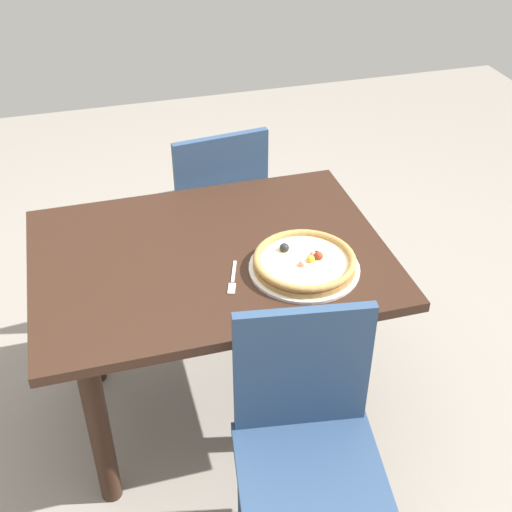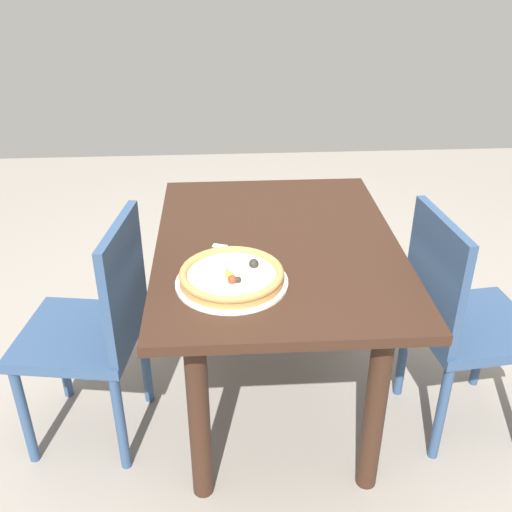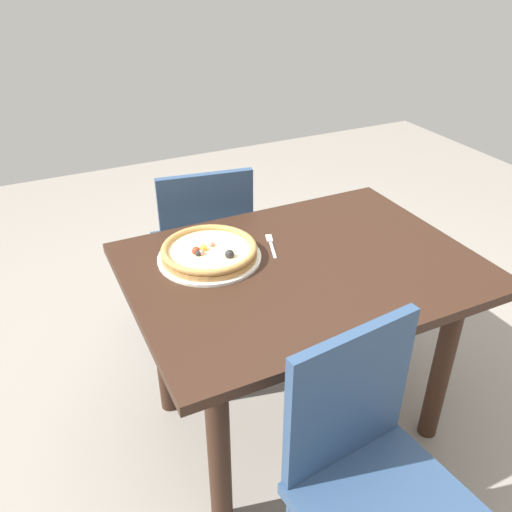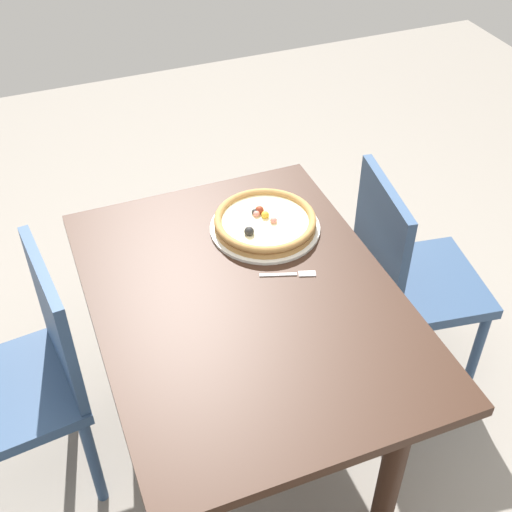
% 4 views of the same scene
% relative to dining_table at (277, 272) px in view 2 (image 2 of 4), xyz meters
% --- Properties ---
extents(ground_plane, '(6.00, 6.00, 0.00)m').
position_rel_dining_table_xyz_m(ground_plane, '(0.00, 0.00, -0.61)').
color(ground_plane, gray).
extents(dining_table, '(1.14, 0.85, 0.73)m').
position_rel_dining_table_xyz_m(dining_table, '(0.00, 0.00, 0.00)').
color(dining_table, '#331E14').
rests_on(dining_table, ground).
extents(chair_near, '(0.44, 0.44, 0.88)m').
position_rel_dining_table_xyz_m(chair_near, '(-0.15, -0.64, -0.12)').
color(chair_near, navy).
rests_on(chair_near, ground).
extents(chair_far, '(0.46, 0.46, 0.88)m').
position_rel_dining_table_xyz_m(chair_far, '(-0.13, 0.64, -0.12)').
color(chair_far, navy).
rests_on(chair_far, ground).
extents(plate, '(0.35, 0.35, 0.01)m').
position_rel_dining_table_xyz_m(plate, '(-0.27, 0.17, 0.13)').
color(plate, silver).
rests_on(plate, dining_table).
extents(pizza, '(0.32, 0.32, 0.05)m').
position_rel_dining_table_xyz_m(pizza, '(-0.27, 0.17, 0.15)').
color(pizza, '#B78447').
rests_on(pizza, plate).
extents(fork, '(0.07, 0.16, 0.00)m').
position_rel_dining_table_xyz_m(fork, '(-0.04, 0.16, 0.13)').
color(fork, silver).
rests_on(fork, dining_table).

